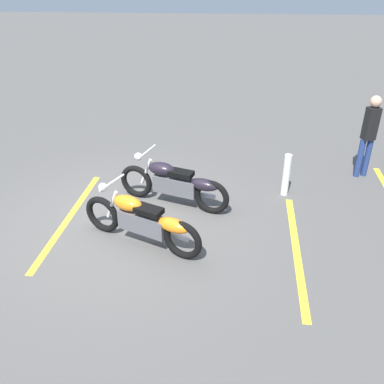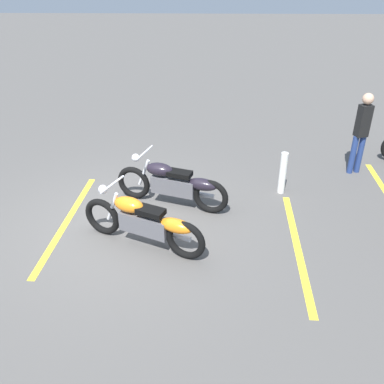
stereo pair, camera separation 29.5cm
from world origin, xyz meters
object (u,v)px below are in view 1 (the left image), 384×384
object	(u,v)px
bystander_secondary	(369,133)
motorcycle_bright_foreground	(143,221)
bollard_post	(286,175)
motorcycle_dark_foreground	(175,184)

from	to	relation	value
bystander_secondary	motorcycle_bright_foreground	bearing A→B (deg)	-73.50
bystander_secondary	bollard_post	distance (m)	2.04
motorcycle_bright_foreground	bollard_post	size ratio (longest dim) A/B	2.42
bystander_secondary	bollard_post	bearing A→B (deg)	-78.44
motorcycle_dark_foreground	bollard_post	bearing A→B (deg)	-146.48
motorcycle_bright_foreground	bollard_post	xyz separation A→B (m)	(2.50, 1.84, -0.03)
motorcycle_bright_foreground	motorcycle_dark_foreground	xyz separation A→B (m)	(0.38, 1.28, 0.00)
motorcycle_bright_foreground	bystander_secondary	xyz separation A→B (m)	(4.23, 2.78, 0.52)
motorcycle_dark_foreground	bollard_post	size ratio (longest dim) A/B	2.49
motorcycle_dark_foreground	bystander_secondary	xyz separation A→B (m)	(3.84, 1.50, 0.52)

